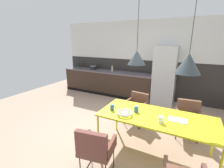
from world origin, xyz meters
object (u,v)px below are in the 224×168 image
(dining_table, at_px, (156,118))
(mug_dark_espresso, at_px, (161,120))
(mug_tall_blue, at_px, (112,107))
(bottle_vinegar_dark, at_px, (112,69))
(armchair_corner_seat, at_px, (95,147))
(cooking_pot, at_px, (93,68))
(pendant_lamp_over_table_near, at_px, (137,58))
(bottle_wine_green, at_px, (79,65))
(refrigerator_column, at_px, (164,76))
(armchair_near_window, at_px, (188,114))
(fruit_bowl, at_px, (125,113))
(open_book, at_px, (178,120))
(pendant_lamp_over_table_far, at_px, (188,63))
(armchair_by_stool, at_px, (137,104))
(mug_short_terracotta, at_px, (136,109))

(dining_table, xyz_separation_m, mug_dark_espresso, (0.12, -0.19, 0.09))
(mug_tall_blue, relative_size, bottle_vinegar_dark, 0.50)
(armchair_corner_seat, relative_size, cooking_pot, 3.40)
(dining_table, height_order, pendant_lamp_over_table_near, pendant_lamp_over_table_near)
(cooking_pot, distance_m, bottle_wine_green, 0.78)
(refrigerator_column, height_order, armchair_near_window, refrigerator_column)
(mug_dark_espresso, bearing_deg, refrigerator_column, 98.78)
(fruit_bowl, relative_size, cooking_pot, 1.16)
(fruit_bowl, distance_m, open_book, 0.87)
(pendant_lamp_over_table_far, bearing_deg, cooking_pot, 143.00)
(armchair_corner_seat, bearing_deg, dining_table, 45.01)
(bottle_wine_green, bearing_deg, open_book, -32.52)
(cooking_pot, xyz_separation_m, bottle_vinegar_dark, (0.88, -0.07, 0.03))
(armchair_by_stool, distance_m, mug_tall_blue, 1.11)
(armchair_corner_seat, relative_size, pendant_lamp_over_table_far, 0.77)
(pendant_lamp_over_table_near, relative_size, pendant_lamp_over_table_far, 0.93)
(open_book, xyz_separation_m, mug_short_terracotta, (-0.70, -0.02, 0.05))
(bottle_wine_green, bearing_deg, mug_dark_espresso, -36.01)
(mug_tall_blue, height_order, cooking_pot, cooking_pot)
(dining_table, distance_m, bottle_vinegar_dark, 3.32)
(refrigerator_column, xyz_separation_m, mug_short_terracotta, (-0.05, -2.54, -0.12))
(mug_tall_blue, bearing_deg, armchair_by_stool, 82.59)
(mug_tall_blue, bearing_deg, dining_table, 10.11)
(cooking_pot, bearing_deg, dining_table, -40.29)
(armchair_corner_seat, distance_m, mug_short_terracotta, 1.00)
(mug_short_terracotta, xyz_separation_m, cooking_pot, (-2.68, 2.58, 0.16))
(dining_table, height_order, bottle_wine_green, bottle_wine_green)
(refrigerator_column, height_order, armchair_corner_seat, refrigerator_column)
(fruit_bowl, relative_size, pendant_lamp_over_table_far, 0.26)
(fruit_bowl, bearing_deg, refrigerator_column, 86.00)
(armchair_by_stool, xyz_separation_m, armchair_corner_seat, (-0.01, -1.85, 0.03))
(refrigerator_column, bearing_deg, pendant_lamp_over_table_near, -91.99)
(cooking_pot, bearing_deg, refrigerator_column, -0.95)
(armchair_corner_seat, xyz_separation_m, bottle_vinegar_dark, (-1.50, 3.43, 0.46))
(armchair_by_stool, bearing_deg, bottle_vinegar_dark, -37.44)
(dining_table, bearing_deg, mug_short_terracotta, -179.07)
(pendant_lamp_over_table_far, bearing_deg, fruit_bowl, -167.00)
(open_book, height_order, mug_short_terracotta, mug_short_terracotta)
(fruit_bowl, bearing_deg, dining_table, 23.36)
(refrigerator_column, relative_size, open_book, 6.29)
(mug_tall_blue, distance_m, cooking_pot, 3.53)
(cooking_pot, relative_size, bottle_wine_green, 0.86)
(armchair_near_window, height_order, mug_tall_blue, mug_tall_blue)
(mug_dark_espresso, relative_size, cooking_pot, 0.54)
(armchair_near_window, height_order, armchair_by_stool, armchair_near_window)
(mug_short_terracotta, relative_size, pendant_lamp_over_table_near, 0.12)
(refrigerator_column, distance_m, open_book, 2.61)
(fruit_bowl, distance_m, bottle_vinegar_dark, 3.19)
(bottle_vinegar_dark, bearing_deg, pendant_lamp_over_table_far, -44.60)
(mug_tall_blue, distance_m, pendant_lamp_over_table_near, 1.02)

